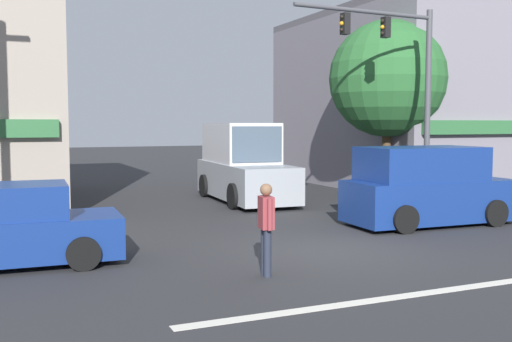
# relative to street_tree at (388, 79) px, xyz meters

# --- Properties ---
(ground_plane) EXTENTS (120.00, 120.00, 0.00)m
(ground_plane) POSITION_rel_street_tree_xyz_m (-6.40, -6.86, -4.33)
(ground_plane) COLOR #2B2B2D
(lane_marking_stripe) EXTENTS (9.00, 0.24, 0.01)m
(lane_marking_stripe) POSITION_rel_street_tree_xyz_m (-6.40, -10.36, -4.33)
(lane_marking_stripe) COLOR silver
(lane_marking_stripe) RESTS_ON ground
(building_right_corner) EXTENTS (12.16, 11.64, 7.65)m
(building_right_corner) POSITION_rel_street_tree_xyz_m (6.36, 4.51, -0.50)
(building_right_corner) COLOR slate
(building_right_corner) RESTS_ON ground
(street_tree) EXTENTS (4.18, 4.18, 6.43)m
(street_tree) POSITION_rel_street_tree_xyz_m (0.00, 0.00, 0.00)
(street_tree) COLOR #4C3823
(street_tree) RESTS_ON ground
(traffic_light_mast) EXTENTS (4.89, 0.42, 6.20)m
(traffic_light_mast) POSITION_rel_street_tree_xyz_m (-1.65, -3.08, -0.15)
(traffic_light_mast) COLOR #47474C
(traffic_light_mast) RESTS_ON ground
(van_parked_curbside) EXTENTS (4.67, 2.18, 2.11)m
(van_parked_curbside) POSITION_rel_street_tree_xyz_m (-2.33, -5.08, -3.32)
(van_parked_curbside) COLOR navy
(van_parked_curbside) RESTS_ON ground
(sedan_approaching_near) EXTENTS (4.18, 2.03, 1.58)m
(sedan_approaching_near) POSITION_rel_street_tree_xyz_m (-12.75, -5.71, -3.62)
(sedan_approaching_near) COLOR navy
(sedan_approaching_near) RESTS_ON ground
(box_truck_crossing_rightbound) EXTENTS (2.48, 5.70, 2.75)m
(box_truck_crossing_rightbound) POSITION_rel_street_tree_xyz_m (-4.94, 1.58, -3.08)
(box_truck_crossing_rightbound) COLOR #999EA3
(box_truck_crossing_rightbound) RESTS_ON ground
(pedestrian_mid_crossing) EXTENTS (0.27, 0.56, 1.67)m
(pedestrian_mid_crossing) POSITION_rel_street_tree_xyz_m (-8.58, -8.33, -3.38)
(pedestrian_mid_crossing) COLOR #232838
(pedestrian_mid_crossing) RESTS_ON ground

